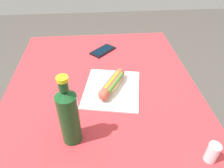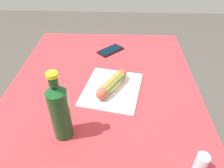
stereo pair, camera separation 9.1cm
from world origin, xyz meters
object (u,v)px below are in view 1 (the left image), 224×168
object	(u,v)px
hot_dog	(112,84)
salt_shaker	(212,153)
soda_bottle	(69,115)
cell_phone	(103,51)

from	to	relation	value
hot_dog	salt_shaker	distance (m)	0.45
soda_bottle	salt_shaker	size ratio (longest dim) A/B	3.67
hot_dog	salt_shaker	xyz separation A→B (m)	(0.36, 0.27, 0.00)
cell_phone	salt_shaker	xyz separation A→B (m)	(0.70, 0.29, 0.03)
hot_dog	cell_phone	distance (m)	0.34
cell_phone	salt_shaker	size ratio (longest dim) A/B	2.16
soda_bottle	salt_shaker	xyz separation A→B (m)	(0.12, 0.42, -0.08)
cell_phone	salt_shaker	bearing A→B (deg)	22.78
salt_shaker	soda_bottle	bearing A→B (deg)	-105.36
hot_dog	salt_shaker	world-z (taller)	salt_shaker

